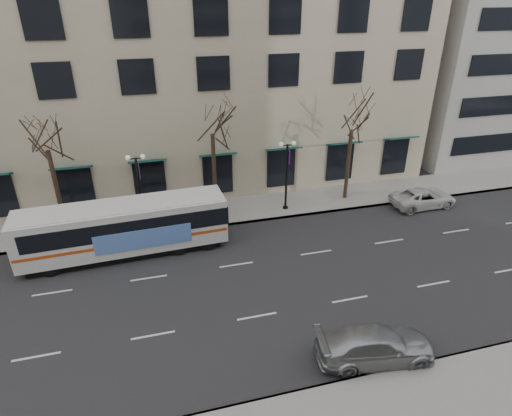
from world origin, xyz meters
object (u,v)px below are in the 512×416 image
object	(u,v)px
tree_far_right	(353,116)
lamp_post_right	(287,173)
white_pickup	(423,198)
city_bus	(126,227)
tree_far_mid	(212,120)
lamp_post_left	(140,188)
silver_car	(375,345)
tree_far_left	(44,135)

from	to	relation	value
tree_far_right	lamp_post_right	bearing A→B (deg)	-173.15
white_pickup	city_bus	bearing A→B (deg)	91.23
tree_far_mid	lamp_post_right	xyz separation A→B (m)	(5.01, -0.60, -3.96)
tree_far_right	lamp_post_right	distance (m)	6.11
tree_far_right	white_pickup	bearing A→B (deg)	-27.39
city_bus	white_pickup	bearing A→B (deg)	-0.20
city_bus	lamp_post_left	bearing A→B (deg)	68.04
lamp_post_left	silver_car	bearing A→B (deg)	-57.48
silver_car	white_pickup	xyz separation A→B (m)	(10.83, 12.40, -0.07)
lamp_post_right	city_bus	world-z (taller)	lamp_post_right
lamp_post_right	white_pickup	bearing A→B (deg)	-11.30
tree_far_mid	lamp_post_right	world-z (taller)	tree_far_mid
tree_far_left	lamp_post_left	world-z (taller)	tree_far_left
silver_car	tree_far_mid	bearing A→B (deg)	23.31
lamp_post_left	lamp_post_right	world-z (taller)	same
tree_far_mid	lamp_post_left	size ratio (longest dim) A/B	1.64
tree_far_left	white_pickup	xyz separation A→B (m)	(25.02, -2.60, -6.02)
city_bus	white_pickup	size ratio (longest dim) A/B	2.49
tree_far_left	tree_far_right	world-z (taller)	tree_far_left
tree_far_mid	silver_car	bearing A→B (deg)	-74.39
lamp_post_right	tree_far_mid	bearing A→B (deg)	173.17
tree_far_right	lamp_post_left	xyz separation A→B (m)	(-14.99, -0.60, -3.48)
tree_far_left	city_bus	world-z (taller)	tree_far_left
tree_far_mid	lamp_post_right	bearing A→B (deg)	-6.83
tree_far_left	city_bus	size ratio (longest dim) A/B	0.69
tree_far_left	lamp_post_right	world-z (taller)	tree_far_left
lamp_post_right	silver_car	world-z (taller)	lamp_post_right
tree_far_left	lamp_post_left	xyz separation A→B (m)	(5.01, -0.60, -3.75)
lamp_post_right	silver_car	size ratio (longest dim) A/B	1.01
lamp_post_right	city_bus	size ratio (longest dim) A/B	0.43
lamp_post_right	white_pickup	xyz separation A→B (m)	(10.01, -2.00, -2.27)
tree_far_left	tree_far_mid	size ratio (longest dim) A/B	0.98
lamp_post_right	white_pickup	world-z (taller)	lamp_post_right
tree_far_right	city_bus	world-z (taller)	tree_far_right
lamp_post_right	silver_car	distance (m)	14.59
tree_far_right	tree_far_mid	bearing A→B (deg)	180.00
tree_far_mid	lamp_post_left	world-z (taller)	tree_far_mid
city_bus	silver_car	world-z (taller)	city_bus
lamp_post_left	city_bus	world-z (taller)	lamp_post_left
lamp_post_right	city_bus	bearing A→B (deg)	-165.24
tree_far_mid	lamp_post_right	distance (m)	6.41
silver_car	lamp_post_left	bearing A→B (deg)	40.22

